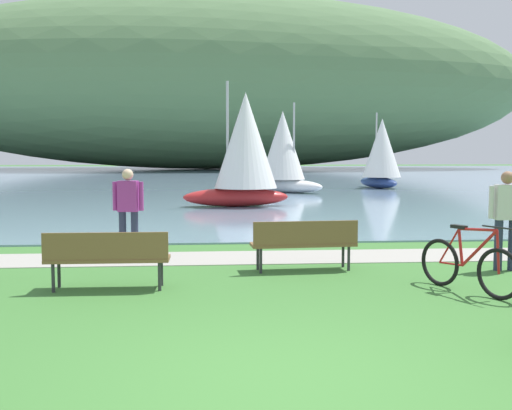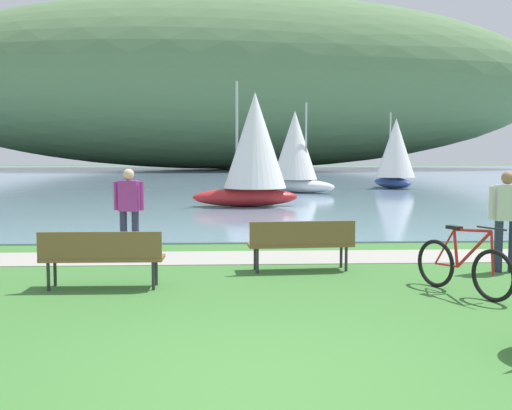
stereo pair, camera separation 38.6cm
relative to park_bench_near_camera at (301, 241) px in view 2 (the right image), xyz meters
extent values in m
plane|color=#3D7533|center=(-0.99, -4.97, -0.52)|extent=(200.00, 200.00, 0.00)
cube|color=#7A99B2|center=(-0.99, 43.15, -0.50)|extent=(180.00, 80.00, 0.04)
ellipsoid|color=#567A4C|center=(-1.89, 66.28, 10.13)|extent=(82.35, 28.00, 21.23)
cube|color=#A39E93|center=(-0.99, 1.38, -0.52)|extent=(60.00, 1.50, 0.01)
cube|color=brown|center=(-0.01, 0.08, -0.07)|extent=(1.83, 0.61, 0.05)
cube|color=brown|center=(0.01, -0.13, 0.15)|extent=(1.80, 0.17, 0.40)
cylinder|color=#2D2D33|center=(-0.78, 0.19, -0.30)|extent=(0.05, 0.05, 0.45)
cylinder|color=#2D2D33|center=(0.75, 0.30, -0.30)|extent=(0.05, 0.05, 0.45)
cylinder|color=#2D2D33|center=(-0.76, -0.14, -0.30)|extent=(0.05, 0.05, 0.45)
cylinder|color=#2D2D33|center=(0.77, -0.03, -0.30)|extent=(0.05, 0.05, 0.45)
cube|color=brown|center=(-3.11, -1.15, -0.07)|extent=(1.80, 0.49, 0.05)
cube|color=brown|center=(-3.11, -1.36, 0.15)|extent=(1.80, 0.05, 0.40)
cylinder|color=#2D2D33|center=(-3.88, -0.98, -0.30)|extent=(0.05, 0.05, 0.45)
cylinder|color=#2D2D33|center=(-2.35, -0.99, -0.30)|extent=(0.05, 0.05, 0.45)
cylinder|color=#2D2D33|center=(-3.88, -1.31, -0.30)|extent=(0.05, 0.05, 0.45)
cylinder|color=#2D2D33|center=(-2.35, -1.32, -0.30)|extent=(0.05, 0.05, 0.45)
torus|color=black|center=(2.35, -2.24, -0.16)|extent=(0.37, 0.67, 0.72)
torus|color=black|center=(1.88, -1.30, -0.16)|extent=(0.37, 0.67, 0.72)
cylinder|color=red|center=(2.20, -1.94, 0.15)|extent=(0.31, 0.56, 0.61)
cylinder|color=red|center=(2.18, -1.91, 0.41)|extent=(0.33, 0.61, 0.09)
cylinder|color=red|center=(2.05, -1.65, 0.12)|extent=(0.09, 0.13, 0.54)
cylinder|color=red|center=(1.97, -1.49, -0.15)|extent=(0.22, 0.40, 0.05)
cylinder|color=red|center=(1.95, -1.46, 0.11)|extent=(0.19, 0.34, 0.56)
cylinder|color=red|center=(2.33, -2.22, 0.14)|extent=(0.07, 0.09, 0.60)
cube|color=black|center=(2.03, -1.61, 0.42)|extent=(0.20, 0.26, 0.05)
cylinder|color=black|center=(2.32, -2.20, 0.48)|extent=(0.24, 0.44, 0.02)
cylinder|color=#282D47|center=(-3.31, 1.78, -0.08)|extent=(0.14, 0.14, 0.88)
cylinder|color=#282D47|center=(-3.07, 1.75, -0.08)|extent=(0.14, 0.14, 0.88)
cube|color=#9E338C|center=(-3.19, 1.77, 0.66)|extent=(0.41, 0.27, 0.60)
sphere|color=beige|center=(-3.19, 1.77, 1.08)|extent=(0.22, 0.22, 0.22)
cylinder|color=#9E338C|center=(-3.45, 1.80, 0.66)|extent=(0.09, 0.09, 0.56)
cylinder|color=#9E338C|center=(-2.93, 1.73, 0.66)|extent=(0.09, 0.09, 0.56)
cylinder|color=#282D47|center=(3.34, -0.20, -0.08)|extent=(0.14, 0.14, 0.88)
cube|color=silver|center=(3.46, -0.22, 0.66)|extent=(0.40, 0.26, 0.60)
sphere|color=#9E7051|center=(3.46, -0.22, 1.08)|extent=(0.22, 0.22, 0.22)
cylinder|color=silver|center=(3.20, -0.19, 0.66)|extent=(0.09, 0.09, 0.56)
ellipsoid|color=white|center=(2.37, 19.97, -0.15)|extent=(3.65, 3.19, 0.67)
cylinder|color=#B2B2B2|center=(2.60, 19.79, 2.08)|extent=(0.10, 0.10, 3.80)
cone|color=white|center=(2.09, 20.19, 1.89)|extent=(3.17, 3.17, 3.42)
ellipsoid|color=#B22323|center=(-0.62, 12.30, -0.14)|extent=(3.97, 1.31, 0.69)
cylinder|color=#B2B2B2|center=(-0.92, 12.29, 2.16)|extent=(0.10, 0.10, 3.92)
cone|color=white|center=(-0.25, 12.32, 1.97)|extent=(2.45, 2.45, 3.53)
ellipsoid|color=navy|center=(7.99, 23.65, -0.16)|extent=(1.90, 3.78, 0.64)
cylinder|color=#B2B2B2|center=(7.92, 23.93, 1.97)|extent=(0.09, 0.09, 3.64)
cone|color=white|center=(8.07, 23.32, 1.79)|extent=(2.63, 2.63, 3.27)
camera|label=1|loc=(-1.62, -10.18, 1.49)|focal=42.60mm
camera|label=2|loc=(-1.23, -10.20, 1.49)|focal=42.60mm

